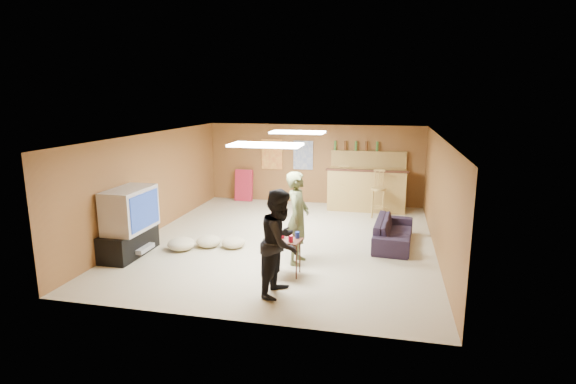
% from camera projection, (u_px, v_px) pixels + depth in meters
% --- Properties ---
extents(ground, '(7.00, 7.00, 0.00)m').
position_uv_depth(ground, '(286.00, 240.00, 9.43)').
color(ground, '#B5AA8A').
rests_on(ground, ground).
extents(ceiling, '(6.00, 7.00, 0.02)m').
position_uv_depth(ceiling, '(286.00, 135.00, 8.97)').
color(ceiling, silver).
rests_on(ceiling, ground).
extents(wall_back, '(6.00, 0.02, 2.20)m').
position_uv_depth(wall_back, '(314.00, 164.00, 12.54)').
color(wall_back, brown).
rests_on(wall_back, ground).
extents(wall_front, '(6.00, 0.02, 2.20)m').
position_uv_depth(wall_front, '(226.00, 243.00, 5.86)').
color(wall_front, brown).
rests_on(wall_front, ground).
extents(wall_left, '(0.02, 7.00, 2.20)m').
position_uv_depth(wall_left, '(153.00, 183.00, 9.85)').
color(wall_left, brown).
rests_on(wall_left, ground).
extents(wall_right, '(0.02, 7.00, 2.20)m').
position_uv_depth(wall_right, '(439.00, 196.00, 8.56)').
color(wall_right, brown).
rests_on(wall_right, ground).
extents(tv_stand, '(0.55, 1.30, 0.50)m').
position_uv_depth(tv_stand, '(129.00, 242.00, 8.53)').
color(tv_stand, black).
rests_on(tv_stand, ground).
extents(dvd_box, '(0.35, 0.50, 0.08)m').
position_uv_depth(dvd_box, '(140.00, 248.00, 8.51)').
color(dvd_box, '#B2B2B7').
rests_on(dvd_box, tv_stand).
extents(tv_body, '(0.60, 1.10, 0.80)m').
position_uv_depth(tv_body, '(130.00, 209.00, 8.38)').
color(tv_body, '#B2B2B7').
rests_on(tv_body, tv_stand).
extents(tv_screen, '(0.02, 0.95, 0.65)m').
position_uv_depth(tv_screen, '(145.00, 210.00, 8.32)').
color(tv_screen, navy).
rests_on(tv_screen, tv_body).
extents(bar_counter, '(2.00, 0.60, 1.10)m').
position_uv_depth(bar_counter, '(366.00, 190.00, 11.81)').
color(bar_counter, olive).
rests_on(bar_counter, ground).
extents(bar_lip, '(2.10, 0.12, 0.05)m').
position_uv_depth(bar_lip, '(367.00, 171.00, 11.45)').
color(bar_lip, '#3B1D12').
rests_on(bar_lip, bar_counter).
extents(bar_shelf, '(2.00, 0.18, 0.05)m').
position_uv_depth(bar_shelf, '(369.00, 152.00, 12.04)').
color(bar_shelf, olive).
rests_on(bar_shelf, bar_backing).
extents(bar_backing, '(2.00, 0.14, 0.60)m').
position_uv_depth(bar_backing, '(368.00, 163.00, 12.12)').
color(bar_backing, olive).
rests_on(bar_backing, bar_counter).
extents(poster_left, '(0.60, 0.03, 0.85)m').
position_uv_depth(poster_left, '(272.00, 154.00, 12.71)').
color(poster_left, '#BF3F26').
rests_on(poster_left, wall_back).
extents(poster_right, '(0.55, 0.03, 0.80)m').
position_uv_depth(poster_right, '(303.00, 155.00, 12.51)').
color(poster_right, '#334C99').
rests_on(poster_right, wall_back).
extents(folding_chair_stack, '(0.50, 0.26, 0.91)m').
position_uv_depth(folding_chair_stack, '(244.00, 185.00, 12.91)').
color(folding_chair_stack, '#B52139').
rests_on(folding_chair_stack, ground).
extents(ceiling_panel_front, '(1.20, 0.60, 0.04)m').
position_uv_depth(ceiling_panel_front, '(266.00, 145.00, 7.55)').
color(ceiling_panel_front, white).
rests_on(ceiling_panel_front, ceiling).
extents(ceiling_panel_back, '(1.20, 0.60, 0.04)m').
position_uv_depth(ceiling_panel_back, '(298.00, 132.00, 10.12)').
color(ceiling_panel_back, white).
rests_on(ceiling_panel_back, ceiling).
extents(person_olive, '(0.43, 0.63, 1.68)m').
position_uv_depth(person_olive, '(298.00, 218.00, 8.02)').
color(person_olive, '#505933').
rests_on(person_olive, ground).
extents(person_black, '(0.73, 0.88, 1.64)m').
position_uv_depth(person_black, '(280.00, 242.00, 6.76)').
color(person_black, black).
rests_on(person_black, ground).
extents(sofa, '(0.83, 1.85, 0.53)m').
position_uv_depth(sofa, '(394.00, 232.00, 9.15)').
color(sofa, black).
rests_on(sofa, ground).
extents(tray_table, '(0.54, 0.46, 0.63)m').
position_uv_depth(tray_table, '(287.00, 257.00, 7.57)').
color(tray_table, '#3B1D12').
rests_on(tray_table, ground).
extents(cup_red_near, '(0.09, 0.09, 0.11)m').
position_uv_depth(cup_red_near, '(282.00, 234.00, 7.58)').
color(cup_red_near, '#BF0C33').
rests_on(cup_red_near, tray_table).
extents(cup_red_far, '(0.09, 0.09, 0.11)m').
position_uv_depth(cup_red_far, '(291.00, 239.00, 7.37)').
color(cup_red_far, '#BF0C33').
rests_on(cup_red_far, tray_table).
extents(cup_blue, '(0.08, 0.08, 0.11)m').
position_uv_depth(cup_blue, '(297.00, 235.00, 7.56)').
color(cup_blue, '#162E98').
rests_on(cup_blue, tray_table).
extents(bar_stool_left, '(0.51, 0.51, 1.22)m').
position_uv_depth(bar_stool_left, '(342.00, 188.00, 11.81)').
color(bar_stool_left, olive).
rests_on(bar_stool_left, ground).
extents(bar_stool_right, '(0.40, 0.40, 1.06)m').
position_uv_depth(bar_stool_right, '(378.00, 196.00, 11.13)').
color(bar_stool_right, olive).
rests_on(bar_stool_right, ground).
extents(cushion_near_tv, '(0.65, 0.65, 0.22)m').
position_uv_depth(cushion_near_tv, '(209.00, 241.00, 9.03)').
color(cushion_near_tv, tan).
rests_on(cushion_near_tv, ground).
extents(cushion_mid, '(0.50, 0.50, 0.21)m').
position_uv_depth(cushion_mid, '(233.00, 242.00, 8.97)').
color(cushion_mid, tan).
rests_on(cushion_mid, ground).
extents(cushion_far, '(0.58, 0.58, 0.24)m').
position_uv_depth(cushion_far, '(181.00, 244.00, 8.84)').
color(cushion_far, tan).
rests_on(cushion_far, ground).
extents(bottle_row, '(1.20, 0.08, 0.26)m').
position_uv_depth(bottle_row, '(356.00, 146.00, 12.06)').
color(bottle_row, '#3F7233').
rests_on(bottle_row, bar_shelf).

